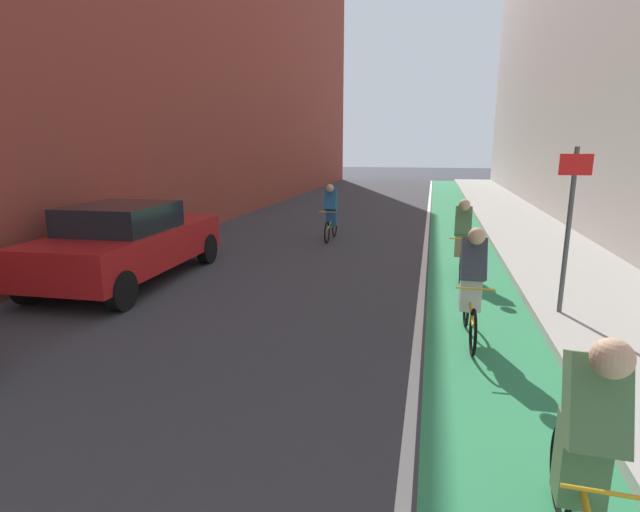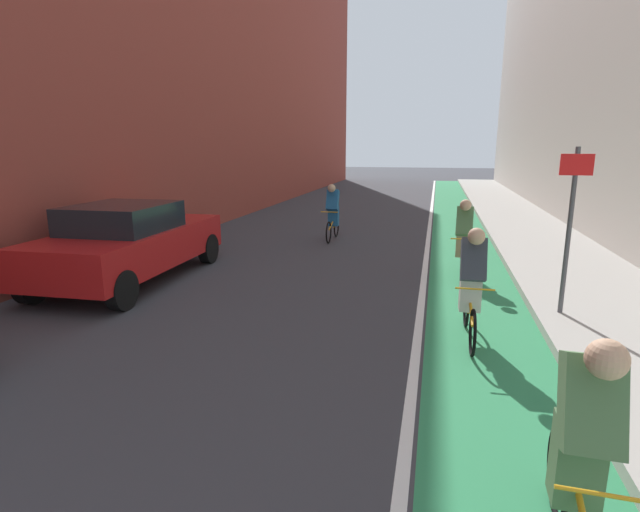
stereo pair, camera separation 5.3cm
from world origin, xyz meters
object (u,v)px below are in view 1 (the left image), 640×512
object	(u,v)px
cyclist_lead	(588,446)
cyclist_mid	(472,280)
parked_sedan_red	(128,242)
cyclist_trailing	(462,236)
cyclist_far	(331,212)
street_sign_post	(570,216)

from	to	relation	value
cyclist_lead	cyclist_mid	xyz separation A→B (m)	(-0.40, 3.74, -0.01)
parked_sedan_red	cyclist_trailing	bearing A→B (deg)	16.03
cyclist_far	cyclist_trailing	bearing A→B (deg)	-44.50
cyclist_lead	cyclist_mid	size ratio (longest dim) A/B	1.03
cyclist_lead	cyclist_trailing	distance (m)	7.16
cyclist_trailing	cyclist_far	bearing A→B (deg)	135.50
parked_sedan_red	cyclist_far	bearing A→B (deg)	60.00
cyclist_trailing	cyclist_far	xyz separation A→B (m)	(-3.37, 3.31, -0.04)
street_sign_post	cyclist_far	bearing A→B (deg)	129.70
cyclist_trailing	cyclist_lead	bearing A→B (deg)	-87.21
cyclist_trailing	street_sign_post	size ratio (longest dim) A/B	0.68
cyclist_far	street_sign_post	size ratio (longest dim) A/B	0.68
parked_sedan_red	cyclist_far	world-z (taller)	cyclist_far
cyclist_mid	street_sign_post	world-z (taller)	street_sign_post
street_sign_post	cyclist_trailing	bearing A→B (deg)	119.56
cyclist_mid	cyclist_far	distance (m)	7.49
cyclist_lead	cyclist_far	world-z (taller)	cyclist_lead
parked_sedan_red	cyclist_far	size ratio (longest dim) A/B	2.72
cyclist_lead	street_sign_post	distance (m)	4.96
cyclist_mid	street_sign_post	xyz separation A→B (m)	(1.39, 1.06, 0.76)
parked_sedan_red	street_sign_post	xyz separation A→B (m)	(7.66, -0.54, 0.82)
parked_sedan_red	street_sign_post	bearing A→B (deg)	-4.00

